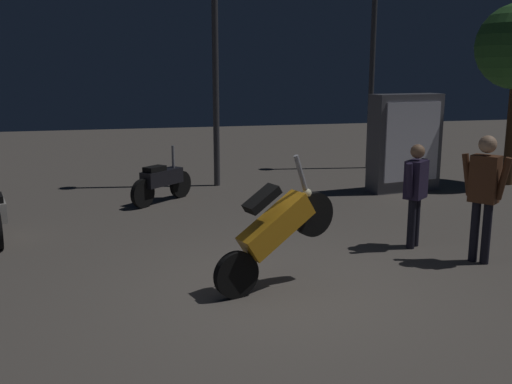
# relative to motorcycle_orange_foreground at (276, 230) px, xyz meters

# --- Properties ---
(ground_plane) EXTENTS (40.00, 40.00, 0.00)m
(ground_plane) POSITION_rel_motorcycle_orange_foreground_xyz_m (0.12, -0.13, -0.74)
(ground_plane) COLOR #605951
(motorcycle_orange_foreground) EXTENTS (1.61, 0.60, 1.63)m
(motorcycle_orange_foreground) POSITION_rel_motorcycle_orange_foreground_xyz_m (0.00, 0.00, 0.00)
(motorcycle_orange_foreground) COLOR black
(motorcycle_orange_foreground) RESTS_ON ground_plane
(motorcycle_black_parked_left) EXTENTS (1.29, 1.20, 1.11)m
(motorcycle_black_parked_left) POSITION_rel_motorcycle_orange_foreground_xyz_m (-0.93, 5.03, -0.31)
(motorcycle_black_parked_left) COLOR black
(motorcycle_black_parked_left) RESTS_ON ground_plane
(person_rider_beside) EXTENTS (0.57, 0.48, 1.56)m
(person_rider_beside) POSITION_rel_motorcycle_orange_foreground_xyz_m (2.47, 1.13, 0.17)
(person_rider_beside) COLOR black
(person_rider_beside) RESTS_ON ground_plane
(person_bystander_far) EXTENTS (0.47, 0.59, 1.77)m
(person_bystander_far) POSITION_rel_motorcycle_orange_foreground_xyz_m (3.01, 0.27, 0.32)
(person_bystander_far) COLOR black
(person_bystander_far) RESTS_ON ground_plane
(streetlamp_near) EXTENTS (0.36, 0.36, 5.76)m
(streetlamp_near) POSITION_rel_motorcycle_orange_foreground_xyz_m (0.43, 6.47, 2.84)
(streetlamp_near) COLOR #38383D
(streetlamp_near) RESTS_ON ground_plane
(streetlamp_far) EXTENTS (0.36, 0.36, 4.80)m
(streetlamp_far) POSITION_rel_motorcycle_orange_foreground_xyz_m (4.82, 7.87, 2.32)
(streetlamp_far) COLOR #38383D
(streetlamp_far) RESTS_ON ground_plane
(kiosk_billboard) EXTENTS (1.65, 0.74, 2.10)m
(kiosk_billboard) POSITION_rel_motorcycle_orange_foreground_xyz_m (4.30, 4.93, 0.31)
(kiosk_billboard) COLOR #595960
(kiosk_billboard) RESTS_ON ground_plane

